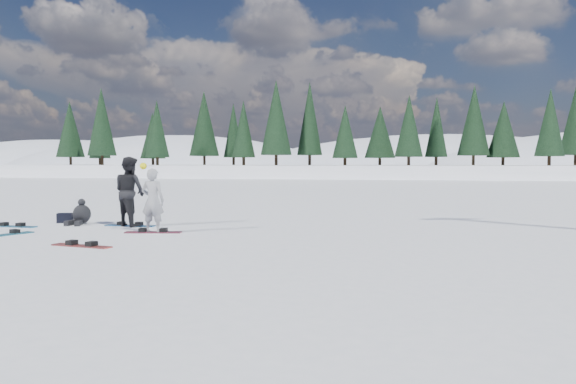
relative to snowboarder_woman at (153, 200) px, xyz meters
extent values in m
plane|color=white|center=(0.00, -0.53, -0.88)|extent=(420.00, 420.00, 0.00)
cube|color=white|center=(0.00, 54.47, -1.88)|extent=(90.00, 14.00, 5.00)
ellipsoid|color=white|center=(-70.00, 169.47, -14.49)|extent=(143.00, 110.00, 49.50)
ellipsoid|color=white|center=(20.00, 199.47, -15.51)|extent=(182.00, 140.00, 53.20)
ellipsoid|color=white|center=(-140.00, 209.47, -15.18)|extent=(169.00, 130.00, 52.00)
cone|color=black|center=(-38.00, 54.47, 4.37)|extent=(3.20, 3.20, 7.50)
cone|color=black|center=(-34.20, 54.47, 4.37)|extent=(3.20, 3.20, 7.50)
cone|color=black|center=(-30.40, 54.47, 4.37)|extent=(3.20, 3.20, 7.50)
cone|color=black|center=(-26.60, 54.47, 4.37)|extent=(3.20, 3.20, 7.50)
cone|color=black|center=(-22.80, 54.47, 4.37)|extent=(3.20, 3.20, 7.50)
cone|color=black|center=(-19.00, 54.47, 4.37)|extent=(3.20, 3.20, 7.50)
cone|color=black|center=(-15.20, 54.47, 4.37)|extent=(3.20, 3.20, 7.50)
cone|color=black|center=(-11.40, 54.47, 4.37)|extent=(3.20, 3.20, 7.50)
cone|color=black|center=(-7.60, 54.47, 4.37)|extent=(3.20, 3.20, 7.50)
cone|color=black|center=(-3.80, 54.47, 4.37)|extent=(3.20, 3.20, 7.50)
cone|color=black|center=(0.00, 54.47, 4.37)|extent=(3.20, 3.20, 7.50)
cone|color=black|center=(3.80, 54.47, 4.37)|extent=(3.20, 3.20, 7.50)
cone|color=black|center=(7.60, 54.47, 4.37)|extent=(3.20, 3.20, 7.50)
cone|color=black|center=(11.40, 54.47, 4.37)|extent=(3.20, 3.20, 7.50)
cone|color=black|center=(15.20, 54.47, 4.37)|extent=(3.20, 3.20, 7.50)
cone|color=black|center=(19.00, 54.47, 4.37)|extent=(3.20, 3.20, 7.50)
cone|color=black|center=(22.80, 54.47, 4.37)|extent=(3.20, 3.20, 7.50)
imported|color=#A3A3A8|center=(0.00, 0.00, -0.01)|extent=(0.63, 0.42, 1.73)
sphere|color=yellow|center=(-0.20, -0.12, 0.91)|extent=(0.18, 0.18, 0.18)
imported|color=black|center=(-1.34, 1.34, 0.15)|extent=(1.24, 1.15, 2.05)
ellipsoid|color=black|center=(-3.07, 1.62, -0.57)|extent=(0.64, 0.57, 0.58)
sphere|color=black|center=(-3.07, 1.62, -0.21)|extent=(0.22, 0.22, 0.22)
cube|color=black|center=(-2.93, 1.20, -0.80)|extent=(0.31, 0.53, 0.15)
cube|color=black|center=(-3.21, 1.20, -0.80)|extent=(0.18, 0.52, 0.15)
cube|color=black|center=(-3.77, 1.82, -0.73)|extent=(0.52, 0.43, 0.30)
cube|color=maroon|center=(0.00, 0.00, -0.86)|extent=(1.53, 0.53, 0.03)
cube|color=#1B5997|center=(-1.34, 1.34, -0.86)|extent=(1.50, 0.29, 0.03)
cube|color=maroon|center=(-0.53, -2.58, -0.86)|extent=(1.53, 0.56, 0.03)
cube|color=#1C6C9A|center=(-4.62, 0.48, -0.86)|extent=(1.51, 0.32, 0.03)
cube|color=teal|center=(-3.54, -1.22, -0.86)|extent=(0.82, 1.50, 0.03)
camera|label=1|loc=(6.42, -13.93, 1.02)|focal=35.00mm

